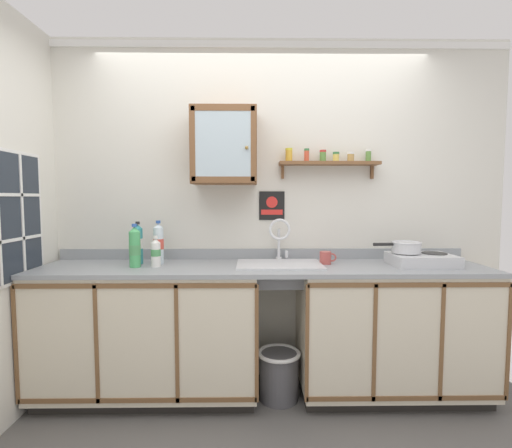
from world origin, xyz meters
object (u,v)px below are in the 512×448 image
hot_plate_stove (422,260)px  bottle_soda_green_3 (135,247)px  saucepan (406,247)px  trash_bin (279,374)px  sink (279,269)px  bottle_water_clear_0 (159,244)px  wall_cabinet (225,147)px  bottle_detergent_teal_2 (138,244)px  warning_sign (272,206)px  bottle_opaque_white_1 (156,253)px  mug (326,258)px

hot_plate_stove → bottle_soda_green_3: size_ratio=1.41×
saucepan → trash_bin: saucepan is taller
sink → bottle_soda_green_3: size_ratio=2.00×
bottle_water_clear_0 → wall_cabinet: (0.47, 0.07, 0.70)m
saucepan → trash_bin: 1.27m
saucepan → bottle_soda_green_3: (-1.89, -0.06, 0.01)m
saucepan → bottle_detergent_teal_2: 1.91m
sink → bottle_detergent_teal_2: 1.03m
bottle_water_clear_0 → bottle_soda_green_3: bearing=-138.7°
hot_plate_stove → bottle_detergent_teal_2: bottle_detergent_teal_2 is taller
bottle_water_clear_0 → wall_cabinet: bearing=8.5°
hot_plate_stove → bottle_water_clear_0: size_ratio=1.35×
sink → bottle_water_clear_0: (-0.86, 0.04, 0.18)m
bottle_water_clear_0 → warning_sign: bearing=14.3°
bottle_opaque_white_1 → mug: bearing=4.4°
bottle_soda_green_3 → wall_cabinet: bearing=17.2°
bottle_opaque_white_1 → warning_sign: warning_sign is taller
warning_sign → bottle_detergent_teal_2: bearing=-168.4°
sink → wall_cabinet: 0.96m
saucepan → bottle_opaque_white_1: (-1.75, -0.05, -0.03)m
saucepan → bottle_water_clear_0: (-1.76, 0.06, 0.02)m
mug → trash_bin: bearing=-161.2°
bottle_soda_green_3 → mug: (1.34, 0.10, -0.09)m
bottle_soda_green_3 → warning_sign: warning_sign is taller
wall_cabinet → bottle_soda_green_3: bearing=-162.8°
sink → warning_sign: bearing=99.1°
bottle_water_clear_0 → bottle_detergent_teal_2: bearing=176.1°
bottle_detergent_teal_2 → warning_sign: bearing=11.6°
mug → warning_sign: size_ratio=0.54×
saucepan → bottle_water_clear_0: 1.76m
bottle_water_clear_0 → mug: bottle_water_clear_0 is taller
bottle_opaque_white_1 → warning_sign: (0.82, 0.32, 0.31)m
bottle_detergent_teal_2 → trash_bin: (1.01, -0.14, -0.90)m
bottle_detergent_teal_2 → mug: 1.36m
bottle_opaque_white_1 → bottle_detergent_teal_2: 0.20m
hot_plate_stove → wall_cabinet: (-1.39, 0.15, 0.80)m
mug → bottle_opaque_white_1: bearing=-175.6°
warning_sign → trash_bin: (0.03, -0.34, -1.17)m
bottle_soda_green_3 → bottle_opaque_white_1: bearing=3.2°
bottle_detergent_teal_2 → sink: bearing=-2.8°
bottle_detergent_teal_2 → bottle_opaque_white_1: bearing=-37.2°
mug → trash_bin: (-0.34, -0.12, -0.80)m
bottle_detergent_teal_2 → bottle_water_clear_0: bearing=-3.9°
bottle_detergent_teal_2 → warning_sign: size_ratio=1.39×
sink → bottle_soda_green_3: (-1.00, -0.08, 0.17)m
hot_plate_stove → bottle_water_clear_0: bottle_water_clear_0 is taller
bottle_water_clear_0 → bottle_opaque_white_1: size_ratio=1.45×
bottle_detergent_teal_2 → wall_cabinet: 0.94m
saucepan → bottle_water_clear_0: size_ratio=1.09×
wall_cabinet → trash_bin: wall_cabinet is taller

